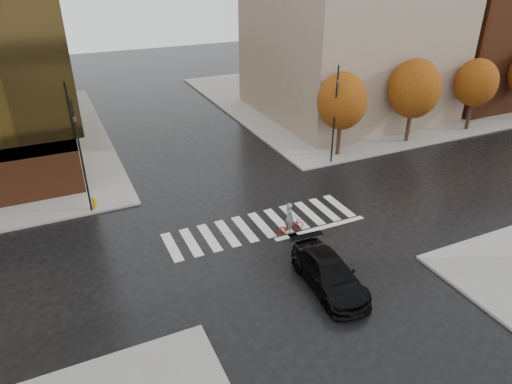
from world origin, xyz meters
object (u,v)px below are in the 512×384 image
sedan (329,273)px  cyclist (290,223)px  traffic_light_nw (80,151)px  fire_hydrant (94,202)px  traffic_light_ne (335,109)px

sedan → cyclist: (0.59, 4.96, -0.09)m
traffic_light_nw → fire_hydrant: size_ratio=8.82×
sedan → cyclist: size_ratio=2.65×
traffic_light_ne → cyclist: bearing=26.1°
sedan → cyclist: cyclist is taller
traffic_light_ne → fire_hydrant: (-17.42, 0.20, -3.76)m
traffic_light_nw → sedan: bearing=23.7°
sedan → cyclist: bearing=86.7°
cyclist → fire_hydrant: bearing=48.3°
sedan → traffic_light_nw: bearing=131.2°
fire_hydrant → traffic_light_ne: bearing=-0.7°
sedan → traffic_light_nw: size_ratio=0.75×
cyclist → traffic_light_ne: (7.58, 7.30, 3.67)m
cyclist → traffic_light_ne: 11.14m
cyclist → fire_hydrant: cyclist is taller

